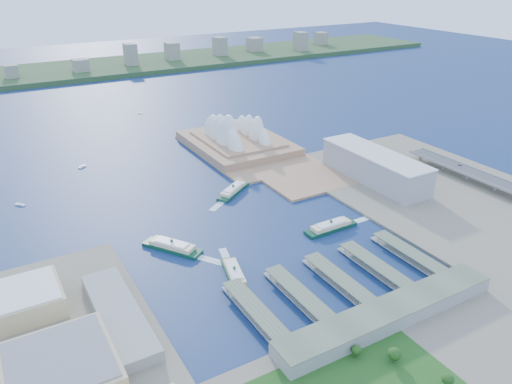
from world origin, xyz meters
TOP-DOWN VIEW (x-y plane):
  - ground at (0.00, 0.00)m, footprint 3000.00×3000.00m
  - east_land at (240.00, -50.00)m, footprint 240.00×500.00m
  - peninsula at (107.50, 260.00)m, footprint 135.00×220.00m
  - far_shore at (0.00, 980.00)m, footprint 2200.00×260.00m
  - opera_house at (105.00, 280.00)m, footprint 134.00×180.00m
  - toaster_building at (195.00, 80.00)m, footprint 45.00×155.00m
  - west_buildings at (-250.00, -70.00)m, footprint 200.00×280.00m
  - ferry_wharves at (14.00, -75.00)m, footprint 184.00×90.00m
  - terminal_building at (15.00, -135.00)m, footprint 200.00×28.00m
  - far_skyline at (0.00, 960.00)m, footprint 1900.00×140.00m
  - ferry_a at (-89.29, 52.45)m, footprint 47.50×59.78m
  - ferry_b at (23.66, 139.36)m, footprint 55.62×44.65m
  - ferry_c at (-58.05, -18.64)m, footprint 26.37×55.99m
  - ferry_d at (69.57, 6.64)m, footprint 60.00×16.20m
  - boat_a at (-205.45, 232.55)m, footprint 10.88×11.42m
  - boat_b at (-116.80, 316.52)m, footprint 11.33×9.04m
  - boat_c at (167.28, 402.56)m, footprint 4.21×13.06m
  - boat_e at (36.57, 536.71)m, footprint 7.47×9.75m
  - car_c at (304.00, 37.97)m, footprint 2.06×5.08m

SIDE VIEW (x-z plane):
  - ground at x=0.00m, z-range 0.00..0.00m
  - boat_e at x=36.57m, z-range 0.00..2.34m
  - boat_a at x=-205.45m, z-range 0.00..2.44m
  - boat_c at x=167.28m, z-range 0.00..2.91m
  - boat_b at x=-116.80m, z-range 0.00..2.96m
  - east_land at x=240.00m, z-range 0.00..3.00m
  - peninsula at x=107.50m, z-range 0.00..3.00m
  - ferry_wharves at x=14.00m, z-range 0.00..9.30m
  - ferry_c at x=-58.05m, z-range 0.00..10.26m
  - ferry_b at x=23.66m, z-range 0.00..10.87m
  - ferry_d at x=69.57m, z-range 0.00..11.30m
  - ferry_a at x=-89.29m, z-range 0.00..11.64m
  - far_shore at x=0.00m, z-range 0.00..12.00m
  - terminal_building at x=15.00m, z-range 3.00..15.00m
  - car_c at x=304.00m, z-range 14.85..16.32m
  - west_buildings at x=-250.00m, z-range 3.00..30.00m
  - toaster_building at x=195.00m, z-range 3.00..38.00m
  - opera_house at x=105.00m, z-range 3.00..61.00m
  - far_skyline at x=0.00m, z-range 12.00..67.00m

